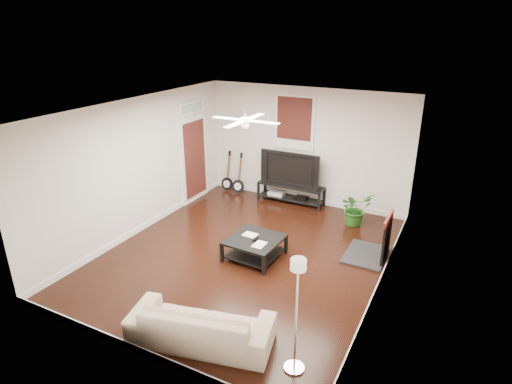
# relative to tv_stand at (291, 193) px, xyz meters

# --- Properties ---
(room) EXTENTS (5.01, 6.01, 2.81)m
(room) POSITION_rel_tv_stand_xyz_m (0.25, -2.78, 1.17)
(room) COLOR black
(room) RESTS_ON ground
(brick_accent) EXTENTS (0.02, 2.20, 2.80)m
(brick_accent) POSITION_rel_tv_stand_xyz_m (2.74, -1.78, 1.17)
(brick_accent) COLOR #9B4332
(brick_accent) RESTS_ON floor
(fireplace) EXTENTS (0.80, 1.10, 0.92)m
(fireplace) POSITION_rel_tv_stand_xyz_m (2.45, -1.78, 0.23)
(fireplace) COLOR black
(fireplace) RESTS_ON floor
(window_back) EXTENTS (1.00, 0.06, 1.30)m
(window_back) POSITION_rel_tv_stand_xyz_m (-0.05, 0.19, 1.72)
(window_back) COLOR #35120E
(window_back) RESTS_ON wall_back
(door_left) EXTENTS (0.08, 1.00, 2.50)m
(door_left) POSITION_rel_tv_stand_xyz_m (-2.21, -0.88, 1.02)
(door_left) COLOR white
(door_left) RESTS_ON wall_left
(tv_stand) EXTENTS (1.66, 0.44, 0.46)m
(tv_stand) POSITION_rel_tv_stand_xyz_m (0.00, 0.00, 0.00)
(tv_stand) COLOR black
(tv_stand) RESTS_ON floor
(tv) EXTENTS (1.48, 0.19, 0.85)m
(tv) POSITION_rel_tv_stand_xyz_m (0.00, 0.02, 0.66)
(tv) COLOR black
(tv) RESTS_ON tv_stand
(coffee_table) EXTENTS (0.99, 0.99, 0.40)m
(coffee_table) POSITION_rel_tv_stand_xyz_m (0.44, -2.80, -0.03)
(coffee_table) COLOR black
(coffee_table) RESTS_ON floor
(sofa) EXTENTS (2.11, 1.20, 0.58)m
(sofa) POSITION_rel_tv_stand_xyz_m (0.83, -5.17, 0.06)
(sofa) COLOR tan
(sofa) RESTS_ON floor
(floor_lamp) EXTENTS (0.32, 0.32, 1.62)m
(floor_lamp) POSITION_rel_tv_stand_xyz_m (2.18, -5.07, 0.58)
(floor_lamp) COLOR silver
(floor_lamp) RESTS_ON floor
(potted_plant) EXTENTS (0.89, 0.90, 0.76)m
(potted_plant) POSITION_rel_tv_stand_xyz_m (1.74, -0.53, 0.15)
(potted_plant) COLOR #215E1B
(potted_plant) RESTS_ON floor
(guitar_left) EXTENTS (0.34, 0.25, 1.07)m
(guitar_left) POSITION_rel_tv_stand_xyz_m (-1.81, -0.03, 0.30)
(guitar_left) COLOR black
(guitar_left) RESTS_ON floor
(guitar_right) EXTENTS (0.34, 0.25, 1.07)m
(guitar_right) POSITION_rel_tv_stand_xyz_m (-1.46, -0.06, 0.30)
(guitar_right) COLOR black
(guitar_right) RESTS_ON floor
(ceiling_fan) EXTENTS (1.24, 1.24, 0.32)m
(ceiling_fan) POSITION_rel_tv_stand_xyz_m (0.25, -2.78, 2.37)
(ceiling_fan) COLOR white
(ceiling_fan) RESTS_ON ceiling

